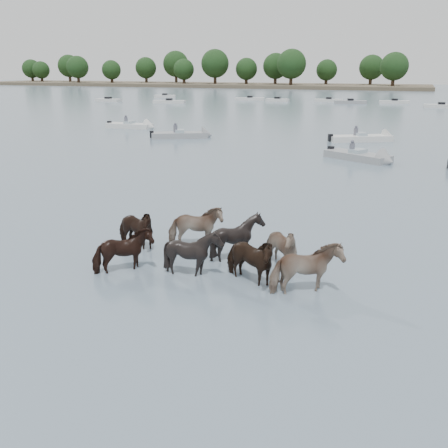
% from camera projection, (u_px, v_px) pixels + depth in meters
% --- Properties ---
extents(ground, '(400.00, 400.00, 0.00)m').
position_uv_depth(ground, '(172.00, 296.00, 13.34)').
color(ground, slate).
rests_on(ground, ground).
extents(shoreline, '(160.00, 30.00, 1.00)m').
position_uv_depth(shoreline, '(187.00, 85.00, 170.47)').
color(shoreline, '#4C4233').
rests_on(shoreline, ground).
extents(pony_herd, '(8.33, 4.85, 1.67)m').
position_uv_depth(pony_herd, '(214.00, 248.00, 15.08)').
color(pony_herd, black).
rests_on(pony_herd, ground).
extents(motorboat_a, '(5.51, 3.92, 1.92)m').
position_uv_depth(motorboat_a, '(188.00, 135.00, 43.71)').
color(motorboat_a, gray).
rests_on(motorboat_a, ground).
extents(motorboat_b, '(5.14, 3.84, 1.92)m').
position_uv_depth(motorboat_b, '(367.00, 158.00, 32.57)').
color(motorboat_b, gray).
rests_on(motorboat_b, ground).
extents(motorboat_c, '(5.81, 4.22, 1.92)m').
position_uv_depth(motorboat_c, '(369.00, 138.00, 41.69)').
color(motorboat_c, silver).
rests_on(motorboat_c, ground).
extents(motorboat_f, '(5.45, 1.77, 1.92)m').
position_uv_depth(motorboat_f, '(136.00, 126.00, 50.43)').
color(motorboat_f, silver).
rests_on(motorboat_f, ground).
extents(distant_flotilla, '(101.16, 20.34, 0.93)m').
position_uv_depth(distant_flotilla, '(376.00, 103.00, 83.17)').
color(distant_flotilla, silver).
rests_on(distant_flotilla, ground).
extents(treeline, '(144.12, 22.61, 11.99)m').
position_uv_depth(treeline, '(196.00, 67.00, 166.52)').
color(treeline, '#382619').
rests_on(treeline, ground).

